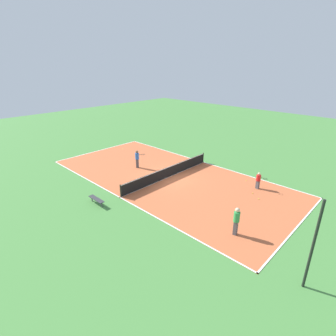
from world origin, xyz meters
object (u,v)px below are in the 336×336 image
tennis_ball_far_baseline (246,180)px  fence_post_back_right (313,246)px  bench (96,199)px  player_near_blue (137,158)px  tennis_net (168,172)px  tennis_ball_near_net (123,149)px  tennis_ball_right_alley (253,193)px  player_far_green (236,219)px  tennis_ball_midcourt (259,199)px  player_coach_red (258,180)px

tennis_ball_far_baseline → fence_post_back_right: 11.74m
tennis_ball_far_baseline → bench: bearing=-27.4°
bench → player_near_blue: (-6.62, -3.34, 0.63)m
tennis_net → tennis_ball_near_net: size_ratio=153.04×
tennis_net → fence_post_back_right: size_ratio=2.31×
tennis_ball_near_net → fence_post_back_right: fence_post_back_right is taller
player_near_blue → tennis_ball_right_alley: 11.06m
player_far_green → tennis_ball_right_alley: player_far_green is taller
tennis_ball_far_baseline → tennis_ball_near_net: 15.05m
tennis_ball_far_baseline → fence_post_back_right: fence_post_back_right is taller
fence_post_back_right → tennis_ball_midcourt: bearing=-140.4°
tennis_ball_right_alley → tennis_ball_near_net: bearing=-89.6°
tennis_net → player_far_green: 9.27m
player_far_green → fence_post_back_right: 4.63m
tennis_net → player_far_green: (3.27, 8.66, 0.51)m
player_coach_red → tennis_ball_far_baseline: 1.76m
fence_post_back_right → tennis_ball_right_alley: bearing=-138.8°
tennis_net → tennis_ball_right_alley: bearing=108.4°
player_coach_red → tennis_ball_midcourt: 2.01m
tennis_ball_right_alley → fence_post_back_right: fence_post_back_right is taller
tennis_net → player_coach_red: player_coach_red is taller
tennis_ball_near_net → tennis_ball_midcourt: 17.23m
player_near_blue → tennis_ball_right_alley: size_ratio=25.48×
tennis_ball_right_alley → fence_post_back_right: bearing=41.2°
player_far_green → tennis_ball_midcourt: player_far_green is taller
player_far_green → tennis_ball_far_baseline: 8.18m
bench → fence_post_back_right: fence_post_back_right is taller
player_far_green → tennis_ball_midcourt: 5.22m
tennis_ball_near_net → tennis_ball_midcourt: (0.43, 17.23, 0.00)m
tennis_ball_near_net → tennis_ball_midcourt: same height
tennis_ball_near_net → tennis_ball_right_alley: bearing=90.4°
tennis_ball_right_alley → tennis_ball_midcourt: size_ratio=1.00×
tennis_ball_far_baseline → tennis_ball_near_net: bearing=-82.5°
player_coach_red → tennis_ball_near_net: bearing=-168.9°
tennis_ball_far_baseline → fence_post_back_right: (8.72, 7.55, 2.19)m
player_near_blue → tennis_ball_right_alley: player_near_blue is taller
bench → tennis_ball_midcourt: bench is taller
tennis_ball_right_alley → fence_post_back_right: size_ratio=0.02×
player_near_blue → tennis_ball_midcourt: size_ratio=25.48×
bench → player_far_green: size_ratio=0.88×
tennis_ball_right_alley → tennis_ball_midcourt: (0.54, 0.76, 0.00)m
player_coach_red → fence_post_back_right: (7.95, 6.16, 1.45)m
tennis_ball_right_alley → fence_post_back_right: 9.37m
tennis_net → player_coach_red: 7.60m
tennis_ball_near_net → tennis_net: bearing=77.0°
tennis_net → player_near_blue: bearing=-84.2°
tennis_ball_near_net → player_near_blue: bearing=66.0°
player_near_blue → tennis_ball_midcourt: bearing=-34.8°
bench → tennis_ball_far_baseline: 12.59m
tennis_net → tennis_ball_near_net: (-2.20, -9.52, -0.49)m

